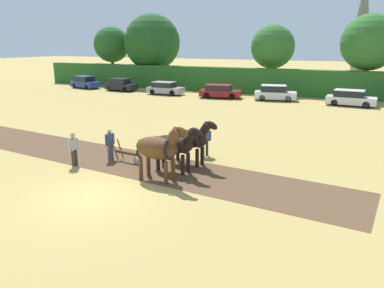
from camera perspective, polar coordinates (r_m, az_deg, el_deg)
name	(u,v)px	position (r m, az deg, el deg)	size (l,w,h in m)	color
ground_plane	(93,196)	(15.10, -14.92, -7.68)	(240.00, 240.00, 0.00)	#A88E4C
plowed_furrow_strip	(113,159)	(19.56, -11.93, -2.21)	(24.45, 3.69, 0.01)	brown
hedgerow	(279,82)	(43.86, 13.16, 9.18)	(66.18, 1.47, 2.92)	#286023
tree_far_left	(112,45)	(56.78, -12.16, 14.59)	(5.04, 5.04, 8.03)	#423323
tree_left	(152,43)	(52.67, -6.09, 15.13)	(7.52, 7.52, 9.54)	#4C3823
tree_center_left	(273,47)	(46.16, 12.21, 14.26)	(5.07, 5.07, 7.83)	#423323
tree_center	(369,43)	(44.21, 25.43, 13.79)	(5.82, 5.82, 8.69)	#4C3823
church_spire	(362,21)	(85.64, 24.51, 16.70)	(2.94, 2.94, 19.06)	gray
draft_horse_lead_left	(159,148)	(15.91, -5.11, -0.62)	(2.78, 1.19, 2.54)	#513319
draft_horse_lead_right	(175,145)	(16.96, -2.64, -0.08)	(2.74, 1.03, 2.27)	black
draft_horse_trail_left	(189,139)	(17.99, -0.42, 0.83)	(2.86, 1.09, 2.34)	black
plow	(130,156)	(18.74, -9.39, -1.82)	(1.73, 0.49, 1.13)	#4C331E
farmer_at_plow	(110,142)	(19.25, -12.40, 0.27)	(0.25, 0.64, 1.57)	#4C4C4C
farmer_beside_team	(205,139)	(19.46, 2.01, 0.81)	(0.54, 0.44, 1.59)	#38332D
farmer_onlooker_left	(74,147)	(18.77, -17.60, -0.40)	(0.40, 0.64, 1.61)	#38332D
parked_car_far_left	(85,82)	(51.37, -16.00, 9.02)	(4.45, 2.57, 1.58)	navy
parked_car_left	(121,85)	(47.45, -10.81, 8.84)	(3.97, 1.93, 1.51)	black
parked_car_center_left	(165,88)	(43.36, -4.11, 8.46)	(4.12, 1.85, 1.44)	#9E9EA8
parked_car_center	(220,91)	(40.56, 4.28, 7.99)	(4.63, 2.58, 1.43)	maroon
parked_car_center_right	(275,93)	(39.61, 12.51, 7.58)	(4.43, 2.53, 1.57)	silver
parked_car_right	(350,98)	(38.35, 23.00, 6.45)	(4.46, 1.99, 1.49)	silver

